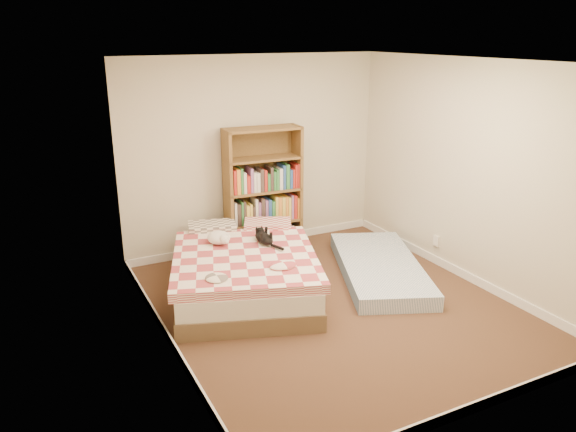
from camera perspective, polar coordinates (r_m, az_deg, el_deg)
name	(u,v)px	position (r m, az deg, el deg)	size (l,w,h in m)	color
room	(335,197)	(5.58, 4.81, 1.93)	(3.51, 4.01, 2.51)	#42291C
bed	(243,269)	(6.26, -4.56, -5.42)	(2.03, 2.41, 0.55)	brown
bookshelf	(263,208)	(7.27, -2.59, 0.87)	(1.00, 0.39, 1.63)	brown
floor_mattress	(380,268)	(6.77, 9.29, -5.23)	(0.88, 1.96, 0.18)	#6888AD
black_cat	(263,237)	(6.33, -2.54, -2.17)	(0.23, 0.58, 0.13)	black
white_dog	(220,238)	(6.33, -6.95, -2.18)	(0.37, 0.38, 0.14)	white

